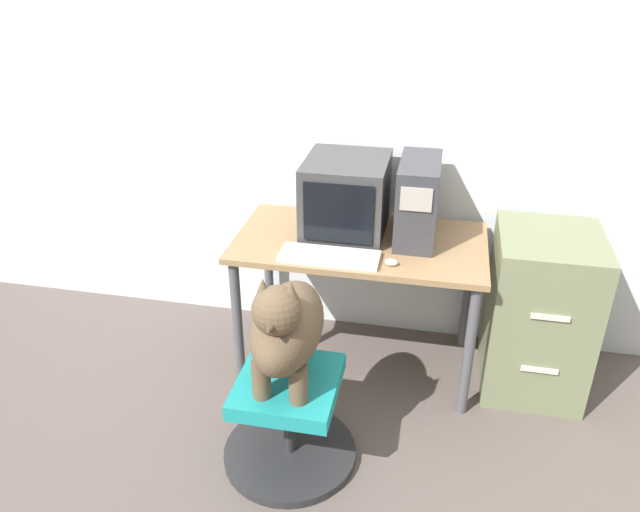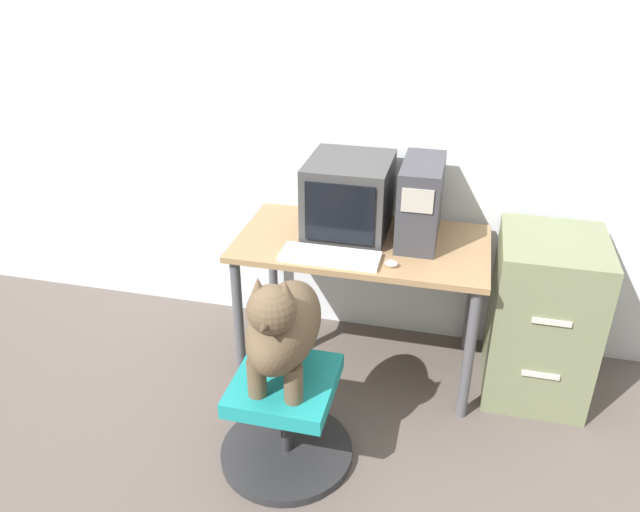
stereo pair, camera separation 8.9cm
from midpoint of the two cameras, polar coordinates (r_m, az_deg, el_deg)
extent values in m
plane|color=#564C47|center=(3.19, 3.19, -13.24)|extent=(12.00, 12.00, 0.00)
cube|color=silver|center=(3.23, 6.33, 13.41)|extent=(8.00, 0.05, 2.60)
cube|color=olive|center=(3.06, 4.72, 1.17)|extent=(1.22, 0.66, 0.03)
cylinder|color=#4C4C51|center=(3.14, -6.63, -6.06)|extent=(0.05, 0.05, 0.71)
cylinder|color=#4C4C51|center=(2.99, 14.30, -8.78)|extent=(0.05, 0.05, 0.71)
cylinder|color=#4C4C51|center=(3.59, -3.62, -1.20)|extent=(0.05, 0.05, 0.71)
cylinder|color=#4C4C51|center=(3.46, 14.47, -3.31)|extent=(0.05, 0.05, 0.71)
cube|color=#383838|center=(3.08, 3.49, 5.51)|extent=(0.40, 0.44, 0.37)
cube|color=black|center=(2.88, 2.67, 3.86)|extent=(0.33, 0.01, 0.29)
cube|color=#333338|center=(3.02, 10.01, 4.90)|extent=(0.19, 0.41, 0.39)
cube|color=#9E998E|center=(2.80, 9.80, 4.98)|extent=(0.14, 0.01, 0.11)
cube|color=silver|center=(2.87, 1.82, -0.05)|extent=(0.46, 0.17, 0.02)
cube|color=silver|center=(2.86, 1.82, 0.19)|extent=(0.42, 0.14, 0.00)
ellipsoid|color=silver|center=(2.82, 7.45, -0.70)|extent=(0.06, 0.04, 0.03)
cylinder|color=#262628|center=(2.93, -2.14, -17.43)|extent=(0.59, 0.59, 0.04)
cylinder|color=#262628|center=(2.80, -2.21, -14.80)|extent=(0.05, 0.05, 0.32)
cube|color=teal|center=(2.67, -2.29, -11.69)|extent=(0.42, 0.44, 0.07)
ellipsoid|color=brown|center=(2.52, -2.24, -6.44)|extent=(0.27, 0.54, 0.30)
cylinder|color=brown|center=(2.52, -4.78, -11.03)|extent=(0.08, 0.08, 0.17)
cylinder|color=brown|center=(2.49, -1.41, -11.58)|extent=(0.08, 0.08, 0.17)
sphere|color=brown|center=(2.31, -3.32, -4.93)|extent=(0.19, 0.19, 0.19)
cone|color=#3E3123|center=(2.25, -3.94, -6.39)|extent=(0.09, 0.10, 0.09)
cone|color=brown|center=(2.29, -4.57, -2.91)|extent=(0.07, 0.07, 0.09)
cone|color=brown|center=(2.26, -2.02, -3.25)|extent=(0.07, 0.07, 0.09)
torus|color=blue|center=(2.37, -3.10, -6.09)|extent=(0.14, 0.14, 0.02)
cube|color=#6B7251|center=(3.25, 20.37, -5.27)|extent=(0.48, 0.53, 0.84)
cube|color=beige|center=(2.94, 21.24, -5.69)|extent=(0.17, 0.01, 0.02)
cube|color=beige|center=(3.11, 20.31, -10.19)|extent=(0.17, 0.01, 0.02)
camera|label=1|loc=(0.04, -89.09, 0.48)|focal=35.00mm
camera|label=2|loc=(0.04, 90.91, -0.48)|focal=35.00mm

